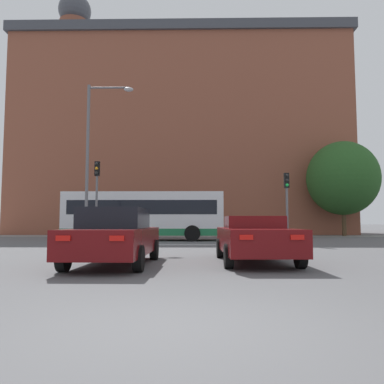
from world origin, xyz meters
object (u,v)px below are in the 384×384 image
Objects in this scene: car_roadster_right at (255,238)px; street_lamp_junction at (95,147)px; traffic_light_near_left at (97,189)px; pedestrian_walking_east at (121,223)px; pedestrian_walking_west at (111,224)px; traffic_light_near_right at (287,196)px; pedestrian_waiting at (201,224)px; car_saloon_left at (115,236)px; bus_crossing_lead at (144,215)px.

street_lamp_junction is at bearing 130.59° from car_roadster_right.
traffic_light_near_left is 2.48× the size of pedestrian_walking_east.
pedestrian_walking_west is (-9.13, 20.74, 0.33)m from car_roadster_right.
pedestrian_walking_east is at bearing 131.91° from traffic_light_near_right.
traffic_light_near_right is 10.50m from street_lamp_junction.
car_roadster_right is 2.76× the size of pedestrian_waiting.
car_roadster_right is 1.27× the size of traffic_light_near_right.
traffic_light_near_left reaches higher than car_saloon_left.
car_roadster_right is 21.79m from pedestrian_waiting.
traffic_light_near_right is (3.04, 8.68, 1.88)m from car_roadster_right.
pedestrian_waiting is (2.57, 22.50, 0.24)m from car_saloon_left.
bus_crossing_lead is (-5.25, 13.43, 0.98)m from car_roadster_right.
pedestrian_walking_west is (-2.01, 12.68, -4.08)m from street_lamp_junction.
car_saloon_left is 0.57× the size of street_lamp_junction.
pedestrian_walking_east is (-4.42, 22.23, 0.28)m from car_saloon_left.
bus_crossing_lead is 5.05m from traffic_light_near_left.
bus_crossing_lead is 9.17m from pedestrian_waiting.
pedestrian_waiting reaches higher than car_roadster_right.
pedestrian_waiting is at bearing 84.05° from car_saloon_left.
bus_crossing_lead is 5.86× the size of pedestrian_walking_west.
bus_crossing_lead is 5.66× the size of pedestrian_walking_east.
pedestrian_walking_west is at bearing 112.87° from car_roadster_right.
traffic_light_near_left is (-7.23, 8.98, 2.31)m from car_roadster_right.
pedestrian_walking_east is at bearing 101.82° from car_saloon_left.
car_saloon_left is at bearing 17.53° from pedestrian_walking_east.
street_lamp_junction is 14.07m from pedestrian_walking_east.
car_roadster_right is 14.45m from bus_crossing_lead.
pedestrian_walking_west is (-5.12, 21.50, 0.24)m from car_saloon_left.
car_roadster_right is 0.47× the size of bus_crossing_lead.
car_roadster_right is at bearing -51.15° from traffic_light_near_left.
traffic_light_near_right reaches higher than bus_crossing_lead.
car_roadster_right is 1.07× the size of traffic_light_near_left.
pedestrian_walking_west is at bearing -37.46° from pedestrian_walking_east.
traffic_light_near_left reaches higher than pedestrian_walking_east.
car_roadster_right is at bearing 156.92° from pedestrian_walking_west.
bus_crossing_lead is at bearing 66.07° from traffic_light_near_left.
car_saloon_left is 1.26× the size of traffic_light_near_right.
pedestrian_waiting is 7.00m from pedestrian_walking_east.
car_roadster_right is 9.39m from traffic_light_near_right.
pedestrian_walking_west is (-12.17, 12.06, -1.55)m from traffic_light_near_right.
bus_crossing_lead is at bearing 98.68° from pedestrian_waiting.
car_saloon_left is 10.49m from traffic_light_near_left.
traffic_light_near_right is 13.89m from pedestrian_waiting.
car_saloon_left is 22.11m from pedestrian_walking_west.
pedestrian_walking_east is at bearing 35.56° from pedestrian_waiting.
pedestrian_walking_west reaches higher than car_roadster_right.
car_saloon_left is at bearing -170.11° from car_roadster_right.
car_saloon_left is at bearing -126.75° from traffic_light_near_right.
pedestrian_walking_east is at bearing -90.58° from pedestrian_walking_west.
traffic_light_near_right is at bearing 48.19° from pedestrian_walking_east.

